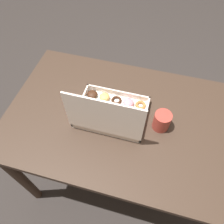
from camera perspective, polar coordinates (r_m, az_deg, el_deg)
name	(u,v)px	position (r m, az deg, el deg)	size (l,w,h in m)	color
ground_plane	(118,171)	(1.79, 1.56, -15.24)	(8.00, 8.00, 0.00)	#2D2826
dining_table	(121,129)	(1.19, 2.27, -4.55)	(1.16, 0.75, 0.78)	#38281E
donut_box	(111,113)	(1.04, -0.36, -0.36)	(0.34, 0.26, 0.27)	white
coffee_mug	(162,122)	(1.05, 12.87, -2.45)	(0.08, 0.08, 0.10)	#A3382D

